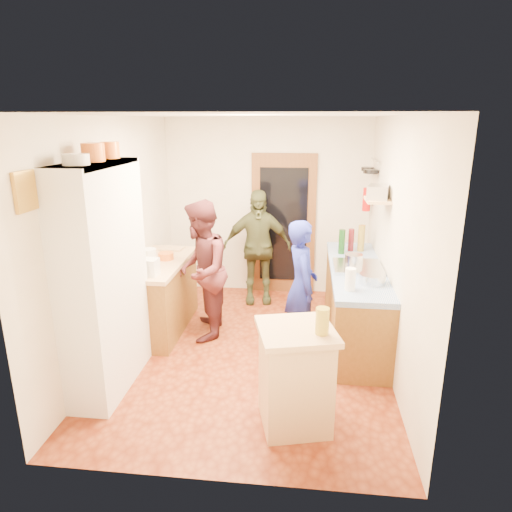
% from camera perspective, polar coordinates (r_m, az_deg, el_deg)
% --- Properties ---
extents(floor, '(3.00, 4.00, 0.02)m').
position_cam_1_polar(floor, '(5.38, -0.66, -11.81)').
color(floor, brown).
rests_on(floor, ground).
extents(ceiling, '(3.00, 4.00, 0.02)m').
position_cam_1_polar(ceiling, '(4.73, -0.77, 17.31)').
color(ceiling, silver).
rests_on(ceiling, ground).
extents(wall_back, '(3.00, 0.02, 2.60)m').
position_cam_1_polar(wall_back, '(6.85, 1.40, 6.09)').
color(wall_back, silver).
rests_on(wall_back, ground).
extents(wall_front, '(3.00, 0.02, 2.60)m').
position_cam_1_polar(wall_front, '(3.02, -5.53, -7.97)').
color(wall_front, silver).
rests_on(wall_front, ground).
extents(wall_left, '(0.02, 4.00, 2.60)m').
position_cam_1_polar(wall_left, '(5.30, -17.16, 2.19)').
color(wall_left, silver).
rests_on(wall_left, ground).
extents(wall_right, '(0.02, 4.00, 2.60)m').
position_cam_1_polar(wall_right, '(4.95, 16.93, 1.21)').
color(wall_right, silver).
rests_on(wall_right, ground).
extents(door_frame, '(0.95, 0.06, 2.10)m').
position_cam_1_polar(door_frame, '(6.84, 3.45, 3.91)').
color(door_frame, brown).
rests_on(door_frame, ground).
extents(door_glass, '(0.70, 0.02, 1.70)m').
position_cam_1_polar(door_glass, '(6.81, 3.43, 3.85)').
color(door_glass, black).
rests_on(door_glass, door_frame).
extents(hutch_body, '(0.40, 1.20, 2.20)m').
position_cam_1_polar(hutch_body, '(4.57, -18.43, -2.81)').
color(hutch_body, white).
rests_on(hutch_body, ground).
extents(hutch_top_shelf, '(0.40, 1.14, 0.04)m').
position_cam_1_polar(hutch_top_shelf, '(4.35, -19.74, 10.75)').
color(hutch_top_shelf, white).
rests_on(hutch_top_shelf, hutch_body).
extents(plate_stack, '(0.22, 0.22, 0.09)m').
position_cam_1_polar(plate_stack, '(4.09, -21.59, 11.17)').
color(plate_stack, white).
rests_on(plate_stack, hutch_top_shelf).
extents(orange_pot_a, '(0.20, 0.20, 0.16)m').
position_cam_1_polar(orange_pot_a, '(4.37, -19.70, 12.10)').
color(orange_pot_a, orange).
rests_on(orange_pot_a, hutch_top_shelf).
extents(orange_pot_b, '(0.17, 0.17, 0.16)m').
position_cam_1_polar(orange_pot_b, '(4.70, -17.77, 12.50)').
color(orange_pot_b, orange).
rests_on(orange_pot_b, hutch_top_shelf).
extents(left_counter_base, '(0.60, 1.40, 0.85)m').
position_cam_1_polar(left_counter_base, '(5.85, -11.91, -5.08)').
color(left_counter_base, brown).
rests_on(left_counter_base, ground).
extents(left_counter_top, '(0.64, 1.44, 0.05)m').
position_cam_1_polar(left_counter_top, '(5.70, -12.17, -0.87)').
color(left_counter_top, '#D9B980').
rests_on(left_counter_top, left_counter_base).
extents(toaster, '(0.27, 0.19, 0.19)m').
position_cam_1_polar(toaster, '(5.18, -13.53, -1.35)').
color(toaster, white).
rests_on(toaster, left_counter_top).
extents(kettle, '(0.19, 0.19, 0.19)m').
position_cam_1_polar(kettle, '(5.55, -13.21, -0.10)').
color(kettle, white).
rests_on(kettle, left_counter_top).
extents(orange_bowl, '(0.22, 0.22, 0.09)m').
position_cam_1_polar(orange_bowl, '(5.74, -11.19, 0.01)').
color(orange_bowl, orange).
rests_on(orange_bowl, left_counter_top).
extents(chopping_board, '(0.32, 0.24, 0.02)m').
position_cam_1_polar(chopping_board, '(6.17, -10.48, 0.93)').
color(chopping_board, '#D9B980').
rests_on(chopping_board, left_counter_top).
extents(right_counter_base, '(0.60, 2.20, 0.84)m').
position_cam_1_polar(right_counter_base, '(5.65, 12.21, -5.95)').
color(right_counter_base, brown).
rests_on(right_counter_base, ground).
extents(right_counter_top, '(0.62, 2.22, 0.06)m').
position_cam_1_polar(right_counter_top, '(5.49, 12.49, -1.62)').
color(right_counter_top, '#1B4DA9').
rests_on(right_counter_top, right_counter_base).
extents(hob, '(0.55, 0.58, 0.04)m').
position_cam_1_polar(hob, '(5.42, 12.59, -1.34)').
color(hob, silver).
rests_on(hob, right_counter_top).
extents(pot_on_hob, '(0.21, 0.21, 0.13)m').
position_cam_1_polar(pot_on_hob, '(5.38, 12.13, -0.47)').
color(pot_on_hob, silver).
rests_on(pot_on_hob, hob).
extents(bottle_a, '(0.08, 0.08, 0.32)m').
position_cam_1_polar(bottle_a, '(5.94, 10.67, 1.77)').
color(bottle_a, '#143F14').
rests_on(bottle_a, right_counter_top).
extents(bottle_b, '(0.08, 0.08, 0.30)m').
position_cam_1_polar(bottle_b, '(6.10, 11.79, 1.99)').
color(bottle_b, '#591419').
rests_on(bottle_b, right_counter_top).
extents(bottle_c, '(0.10, 0.10, 0.35)m').
position_cam_1_polar(bottle_c, '(6.11, 13.02, 2.19)').
color(bottle_c, olive).
rests_on(bottle_c, right_counter_top).
extents(paper_towel, '(0.11, 0.11, 0.23)m').
position_cam_1_polar(paper_towel, '(4.69, 11.70, -2.88)').
color(paper_towel, white).
rests_on(paper_towel, right_counter_top).
extents(mixing_bowl, '(0.34, 0.34, 0.11)m').
position_cam_1_polar(mixing_bowl, '(4.95, 14.32, -2.77)').
color(mixing_bowl, silver).
rests_on(mixing_bowl, right_counter_top).
extents(island_base, '(0.67, 0.67, 0.86)m').
position_cam_1_polar(island_base, '(4.04, 4.91, -15.15)').
color(island_base, '#D9B980').
rests_on(island_base, ground).
extents(island_top, '(0.75, 0.75, 0.05)m').
position_cam_1_polar(island_top, '(3.82, 5.08, -9.34)').
color(island_top, '#D9B980').
rests_on(island_top, island_base).
extents(cutting_board, '(0.41, 0.36, 0.02)m').
position_cam_1_polar(cutting_board, '(3.85, 4.18, -8.94)').
color(cutting_board, white).
rests_on(cutting_board, island_top).
extents(oil_jar, '(0.13, 0.13, 0.22)m').
position_cam_1_polar(oil_jar, '(3.70, 8.29, -8.04)').
color(oil_jar, '#AD9E2D').
rests_on(oil_jar, island_top).
extents(pan_rail, '(0.02, 0.65, 0.02)m').
position_cam_1_polar(pan_rail, '(6.30, 14.66, 11.53)').
color(pan_rail, silver).
rests_on(pan_rail, wall_right).
extents(pan_hang_a, '(0.18, 0.18, 0.05)m').
position_cam_1_polar(pan_hang_a, '(6.13, 14.22, 10.21)').
color(pan_hang_a, black).
rests_on(pan_hang_a, pan_rail).
extents(pan_hang_b, '(0.16, 0.16, 0.05)m').
position_cam_1_polar(pan_hang_b, '(6.33, 13.98, 10.23)').
color(pan_hang_b, black).
rests_on(pan_hang_b, pan_rail).
extents(pan_hang_c, '(0.17, 0.17, 0.05)m').
position_cam_1_polar(pan_hang_c, '(6.53, 13.77, 10.51)').
color(pan_hang_c, black).
rests_on(pan_hang_c, pan_rail).
extents(wall_shelf, '(0.26, 0.42, 0.03)m').
position_cam_1_polar(wall_shelf, '(5.27, 14.95, 6.76)').
color(wall_shelf, '#D9B980').
rests_on(wall_shelf, wall_right).
extents(radio, '(0.28, 0.34, 0.15)m').
position_cam_1_polar(radio, '(5.26, 15.03, 7.72)').
color(radio, silver).
rests_on(radio, wall_shelf).
extents(ext_bracket, '(0.06, 0.10, 0.04)m').
position_cam_1_polar(ext_bracket, '(6.55, 14.16, 6.43)').
color(ext_bracket, black).
rests_on(ext_bracket, wall_right).
extents(fire_extinguisher, '(0.11, 0.11, 0.32)m').
position_cam_1_polar(fire_extinguisher, '(6.53, 13.67, 6.89)').
color(fire_extinguisher, red).
rests_on(fire_extinguisher, wall_right).
extents(picture_frame, '(0.03, 0.25, 0.30)m').
position_cam_1_polar(picture_frame, '(3.80, -26.90, 7.23)').
color(picture_frame, gold).
rests_on(picture_frame, wall_left).
extents(person_hob, '(0.47, 0.61, 1.51)m').
position_cam_1_polar(person_hob, '(5.19, 6.08, -3.74)').
color(person_hob, navy).
rests_on(person_hob, ground).
extents(person_left, '(0.72, 0.88, 1.68)m').
position_cam_1_polar(person_left, '(5.47, -6.52, -1.71)').
color(person_left, '#4E2024').
rests_on(person_left, ground).
extents(person_back, '(1.01, 0.52, 1.64)m').
position_cam_1_polar(person_back, '(6.48, 0.25, 1.13)').
color(person_back, '#3D4224').
rests_on(person_back, ground).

